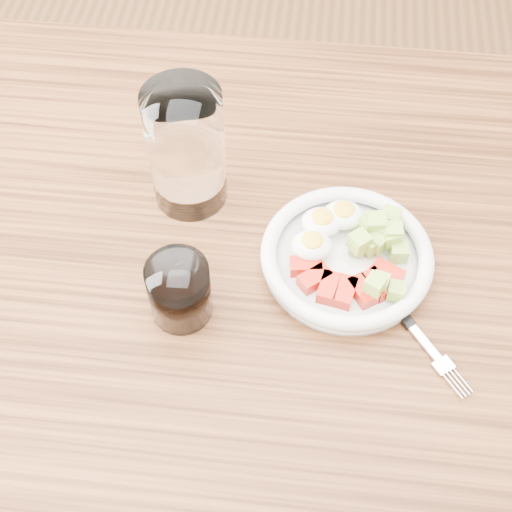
# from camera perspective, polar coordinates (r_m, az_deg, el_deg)

# --- Properties ---
(ground) EXTENTS (4.00, 4.00, 0.00)m
(ground) POSITION_cam_1_polar(r_m,az_deg,el_deg) (1.57, 0.34, -17.32)
(ground) COLOR brown
(ground) RESTS_ON ground
(dining_table) EXTENTS (1.50, 0.90, 0.77)m
(dining_table) POSITION_cam_1_polar(r_m,az_deg,el_deg) (0.95, 0.53, -5.06)
(dining_table) COLOR brown
(dining_table) RESTS_ON ground
(bowl) EXTENTS (0.21, 0.21, 0.05)m
(bowl) POSITION_cam_1_polar(r_m,az_deg,el_deg) (0.87, 7.33, 0.20)
(bowl) COLOR white
(bowl) RESTS_ON dining_table
(fork) EXTENTS (0.13, 0.16, 0.01)m
(fork) POSITION_cam_1_polar(r_m,az_deg,el_deg) (0.85, 11.52, -4.56)
(fork) COLOR black
(fork) RESTS_ON dining_table
(water_glass) EXTENTS (0.10, 0.10, 0.17)m
(water_glass) POSITION_cam_1_polar(r_m,az_deg,el_deg) (0.88, -5.60, 8.54)
(water_glass) COLOR white
(water_glass) RESTS_ON dining_table
(coffee_glass) EXTENTS (0.07, 0.07, 0.08)m
(coffee_glass) POSITION_cam_1_polar(r_m,az_deg,el_deg) (0.81, -6.14, -2.79)
(coffee_glass) COLOR white
(coffee_glass) RESTS_ON dining_table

